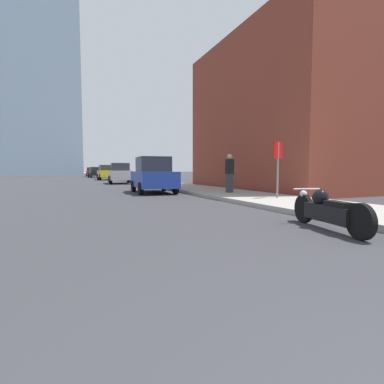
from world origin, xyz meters
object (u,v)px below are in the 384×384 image
Objects in this scene: motorcycle at (327,210)px; parked_car_red at (92,172)px; parked_car_black at (95,172)px; pedestrian at (230,173)px; parked_car_blue at (153,176)px; parked_car_yellow at (106,172)px; stop_sign at (278,160)px; parked_car_silver at (120,173)px.

parked_car_red is (-0.43, 54.75, 0.43)m from motorcycle.
motorcycle is 0.57× the size of parked_car_black.
pedestrian is (2.78, -36.64, 0.24)m from parked_car_black.
parked_car_blue reaches higher than parked_car_yellow.
parked_car_red is at bearing 93.30° from stop_sign.
stop_sign reaches higher than parked_car_blue.
parked_car_blue is 0.98× the size of parked_car_black.
parked_car_blue is 2.25× the size of pedestrian.
stop_sign reaches higher than parked_car_yellow.
parked_car_yellow is 2.08× the size of stop_sign.
parked_car_black is at bearing -86.28° from parked_car_red.
motorcycle is 0.59× the size of parked_car_red.
parked_car_red is 47.22m from pedestrian.
parked_car_blue is at bearing -90.54° from parked_car_yellow.
parked_car_black is 39.77m from stop_sign.
parked_car_silver is 1.03× the size of parked_car_black.
parked_car_red is (0.02, 32.68, -0.07)m from parked_car_silver.
motorcycle is 5.34m from stop_sign.
parked_car_blue is at bearing -85.95° from parked_car_silver.
parked_car_silver is at bearing -90.45° from parked_car_yellow.
motorcycle is 32.72m from parked_car_yellow.
parked_car_silver is at bearing 99.45° from stop_sign.
parked_car_black reaches higher than motorcycle.
motorcycle is 7.93m from pedestrian.
pedestrian is (2.16, 7.60, 0.67)m from motorcycle.
parked_car_blue reaches higher than parked_car_red.
stop_sign is (2.89, -50.16, 0.73)m from parked_car_red.
pedestrian is (2.61, -14.47, 0.17)m from parked_car_silver.
parked_car_red is (-0.09, 22.03, -0.07)m from parked_car_yellow.
parked_car_yellow is 28.27m from stop_sign.
stop_sign is 1.17× the size of pedestrian.
motorcycle is at bearing -118.18° from stop_sign.
parked_car_silver is at bearing 92.66° from parked_car_blue.
parked_car_blue is 0.93× the size of parked_car_yellow.
parked_car_black is at bearing 102.55° from motorcycle.
parked_car_silver is at bearing -93.81° from parked_car_black.
parked_car_silver is 0.97× the size of parked_car_yellow.
motorcycle is 54.75m from parked_car_red.
stop_sign reaches higher than parked_car_silver.
parked_car_blue is (-0.59, 10.67, 0.50)m from motorcycle.
parked_car_black is 1.03× the size of parked_car_red.
parked_car_silver reaches higher than motorcycle.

